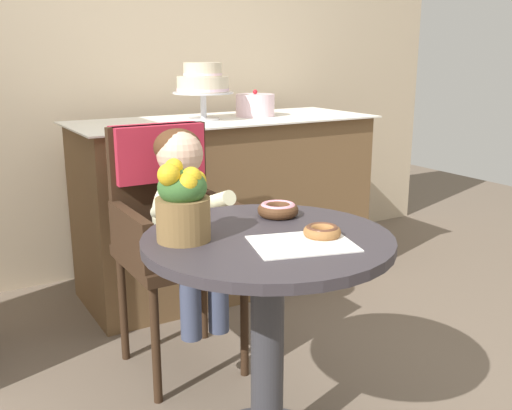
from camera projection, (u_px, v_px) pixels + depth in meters
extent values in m
cube|color=#C1AD8E|center=(81.00, 28.00, 3.03)|extent=(4.80, 0.10, 2.70)
cylinder|color=#332D33|center=(268.00, 241.00, 1.66)|extent=(0.72, 0.72, 0.03)
cylinder|color=#333338|center=(267.00, 355.00, 1.75)|extent=(0.10, 0.10, 0.69)
cube|color=#332114|center=(180.00, 256.00, 2.23)|extent=(0.42, 0.42, 0.04)
cube|color=#332114|center=(159.00, 182.00, 2.32)|extent=(0.40, 0.04, 0.46)
cube|color=#332114|center=(131.00, 235.00, 2.11)|extent=(0.04, 0.38, 0.18)
cube|color=#332114|center=(224.00, 220.00, 2.29)|extent=(0.04, 0.38, 0.18)
cube|color=#B22338|center=(158.00, 152.00, 2.29)|extent=(0.36, 0.11, 0.22)
cylinder|color=#332114|center=(156.00, 345.00, 2.05)|extent=(0.03, 0.03, 0.45)
cylinder|color=#332114|center=(244.00, 322.00, 2.23)|extent=(0.03, 0.03, 0.45)
cylinder|color=#332114|center=(123.00, 308.00, 2.35)|extent=(0.03, 0.03, 0.45)
cylinder|color=#332114|center=(203.00, 290.00, 2.53)|extent=(0.03, 0.03, 0.45)
ellipsoid|color=beige|center=(181.00, 214.00, 2.17)|extent=(0.22, 0.16, 0.30)
sphere|color=#E0B293|center=(180.00, 154.00, 2.10)|extent=(0.17, 0.17, 0.17)
ellipsoid|color=#4C2D19|center=(177.00, 147.00, 2.11)|extent=(0.17, 0.17, 0.14)
cylinder|color=beige|center=(165.00, 209.00, 2.04)|extent=(0.08, 0.23, 0.13)
sphere|color=#E0B293|center=(177.00, 234.00, 1.99)|extent=(0.06, 0.06, 0.06)
cylinder|color=beige|center=(214.00, 202.00, 2.13)|extent=(0.08, 0.23, 0.13)
sphere|color=#E0B293|center=(222.00, 226.00, 2.08)|extent=(0.06, 0.06, 0.06)
cylinder|color=#3F4760|center=(177.00, 250.00, 2.10)|extent=(0.09, 0.22, 0.09)
cylinder|color=#3F4760|center=(191.00, 304.00, 2.05)|extent=(0.08, 0.08, 0.26)
cylinder|color=#3F4760|center=(204.00, 245.00, 2.16)|extent=(0.09, 0.22, 0.09)
cylinder|color=#3F4760|center=(218.00, 298.00, 2.11)|extent=(0.08, 0.08, 0.26)
cube|color=white|center=(302.00, 244.00, 1.58)|extent=(0.32, 0.27, 0.00)
torus|color=#936033|center=(322.00, 232.00, 1.64)|extent=(0.11, 0.11, 0.03)
torus|color=#512D1E|center=(322.00, 229.00, 1.63)|extent=(0.09, 0.09, 0.02)
torus|color=#4C2D19|center=(278.00, 210.00, 1.85)|extent=(0.13, 0.13, 0.04)
torus|color=pink|center=(278.00, 207.00, 1.84)|extent=(0.11, 0.11, 0.02)
cylinder|color=brown|center=(183.00, 219.00, 1.60)|extent=(0.15, 0.15, 0.12)
ellipsoid|color=#38662D|center=(182.00, 187.00, 1.58)|extent=(0.14, 0.14, 0.10)
sphere|color=gold|center=(196.00, 180.00, 1.60)|extent=(0.06, 0.06, 0.06)
sphere|color=gold|center=(187.00, 185.00, 1.61)|extent=(0.06, 0.06, 0.06)
sphere|color=gold|center=(172.00, 174.00, 1.61)|extent=(0.05, 0.05, 0.05)
sphere|color=gold|center=(174.00, 167.00, 1.57)|extent=(0.05, 0.05, 0.05)
sphere|color=gold|center=(169.00, 175.00, 1.53)|extent=(0.06, 0.06, 0.06)
sphere|color=gold|center=(187.00, 184.00, 1.54)|extent=(0.06, 0.06, 0.06)
sphere|color=gold|center=(192.00, 177.00, 1.56)|extent=(0.06, 0.06, 0.06)
cube|color=brown|center=(226.00, 204.00, 3.08)|extent=(1.50, 0.56, 0.90)
cube|color=white|center=(225.00, 119.00, 2.96)|extent=(1.56, 0.62, 0.01)
cylinder|color=silver|center=(204.00, 119.00, 2.90)|extent=(0.16, 0.16, 0.01)
cylinder|color=silver|center=(203.00, 106.00, 2.89)|extent=(0.03, 0.03, 0.12)
cylinder|color=silver|center=(203.00, 93.00, 2.87)|extent=(0.30, 0.30, 0.01)
cylinder|color=beige|center=(203.00, 84.00, 2.86)|extent=(0.26, 0.25, 0.08)
cylinder|color=silver|center=(203.00, 90.00, 2.87)|extent=(0.26, 0.26, 0.01)
cylinder|color=beige|center=(203.00, 69.00, 2.84)|extent=(0.19, 0.19, 0.07)
cylinder|color=silver|center=(203.00, 74.00, 2.85)|extent=(0.19, 0.19, 0.01)
cylinder|color=silver|center=(255.00, 105.00, 3.06)|extent=(0.20, 0.20, 0.12)
sphere|color=red|center=(255.00, 92.00, 3.04)|extent=(0.02, 0.02, 0.02)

